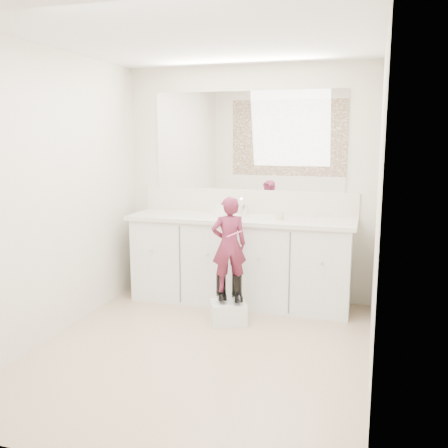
% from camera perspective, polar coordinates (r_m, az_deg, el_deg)
% --- Properties ---
extents(floor, '(3.00, 3.00, 0.00)m').
position_cam_1_polar(floor, '(4.13, -2.70, -14.21)').
color(floor, '#92795F').
rests_on(floor, ground).
extents(ceiling, '(3.00, 3.00, 0.00)m').
position_cam_1_polar(ceiling, '(3.83, -3.02, 20.64)').
color(ceiling, white).
rests_on(ceiling, wall_back).
extents(wall_back, '(2.60, 0.00, 2.60)m').
position_cam_1_polar(wall_back, '(5.22, 2.71, 4.63)').
color(wall_back, beige).
rests_on(wall_back, floor).
extents(wall_front, '(2.60, 0.00, 2.60)m').
position_cam_1_polar(wall_front, '(2.46, -14.71, -2.00)').
color(wall_front, beige).
rests_on(wall_front, floor).
extents(wall_left, '(0.00, 3.00, 3.00)m').
position_cam_1_polar(wall_left, '(4.40, -19.02, 3.05)').
color(wall_left, beige).
rests_on(wall_left, floor).
extents(wall_right, '(0.00, 3.00, 3.00)m').
position_cam_1_polar(wall_right, '(3.58, 17.17, 1.62)').
color(wall_right, beige).
rests_on(wall_right, floor).
extents(vanity_cabinet, '(2.20, 0.55, 0.85)m').
position_cam_1_polar(vanity_cabinet, '(5.10, 1.87, -4.37)').
color(vanity_cabinet, silver).
rests_on(vanity_cabinet, floor).
extents(countertop, '(2.28, 0.58, 0.04)m').
position_cam_1_polar(countertop, '(4.99, 1.86, 0.54)').
color(countertop, beige).
rests_on(countertop, vanity_cabinet).
extents(backsplash, '(2.28, 0.03, 0.25)m').
position_cam_1_polar(backsplash, '(5.23, 2.65, 2.59)').
color(backsplash, beige).
rests_on(backsplash, countertop).
extents(mirror, '(2.00, 0.02, 1.00)m').
position_cam_1_polar(mirror, '(5.19, 2.72, 9.46)').
color(mirror, white).
rests_on(mirror, wall_back).
extents(dot_panel, '(2.00, 0.01, 1.20)m').
position_cam_1_polar(dot_panel, '(2.41, -15.07, 8.55)').
color(dot_panel, '#472819').
rests_on(dot_panel, wall_front).
extents(faucet, '(0.08, 0.08, 0.10)m').
position_cam_1_polar(faucet, '(5.13, 2.34, 1.61)').
color(faucet, silver).
rests_on(faucet, countertop).
extents(cup, '(0.11, 0.11, 0.09)m').
position_cam_1_polar(cup, '(4.86, 6.43, 1.01)').
color(cup, beige).
rests_on(cup, countertop).
extents(soap_bottle, '(0.09, 0.09, 0.18)m').
position_cam_1_polar(soap_bottle, '(5.00, -0.45, 1.84)').
color(soap_bottle, white).
rests_on(soap_bottle, countertop).
extents(step_stool, '(0.39, 0.37, 0.20)m').
position_cam_1_polar(step_stool, '(4.63, 0.50, -10.08)').
color(step_stool, silver).
rests_on(step_stool, floor).
extents(boot_left, '(0.16, 0.20, 0.26)m').
position_cam_1_polar(boot_left, '(4.60, -0.33, -7.21)').
color(boot_left, black).
rests_on(boot_left, step_stool).
extents(boot_right, '(0.16, 0.20, 0.26)m').
position_cam_1_polar(boot_right, '(4.56, 1.49, -7.37)').
color(boot_right, black).
rests_on(boot_right, step_stool).
extents(toddler, '(0.37, 0.32, 0.87)m').
position_cam_1_polar(toddler, '(4.47, 0.58, -2.36)').
color(toddler, '#9C305B').
rests_on(toddler, step_stool).
extents(toothbrush, '(0.13, 0.07, 0.06)m').
position_cam_1_polar(toothbrush, '(4.36, 1.18, -1.14)').
color(toothbrush, pink).
rests_on(toothbrush, toddler).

